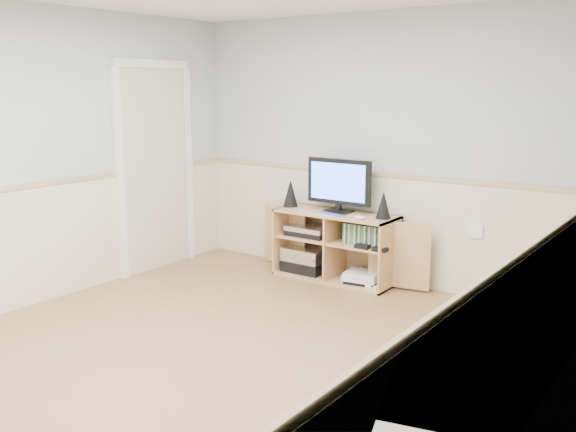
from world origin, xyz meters
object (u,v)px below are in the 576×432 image
object	(u,v)px
media_cabinet	(338,244)
game_consoles	(362,277)
monitor	(339,183)
keyboard	(330,215)

from	to	relation	value
media_cabinet	game_consoles	distance (m)	0.41
media_cabinet	monitor	size ratio (longest dim) A/B	2.77
monitor	keyboard	world-z (taller)	monitor
media_cabinet	keyboard	world-z (taller)	keyboard
monitor	game_consoles	xyz separation A→B (m)	(0.31, -0.06, -0.86)
keyboard	game_consoles	size ratio (longest dim) A/B	0.68
media_cabinet	keyboard	bearing A→B (deg)	-82.57
media_cabinet	monitor	bearing A→B (deg)	-90.00
media_cabinet	keyboard	size ratio (longest dim) A/B	5.93
monitor	game_consoles	world-z (taller)	monitor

